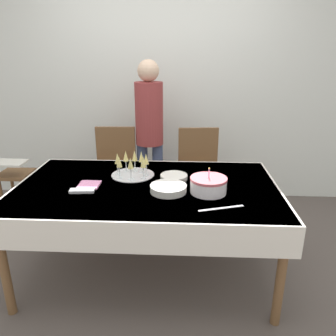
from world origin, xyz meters
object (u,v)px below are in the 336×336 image
Objects in this scene: dining_chair_far_left at (115,171)px; plate_stack_dessert at (174,177)px; person_standing at (149,126)px; birthday_cake at (208,185)px; plate_stack_main at (168,188)px; high_chair at (15,181)px; dining_chair_far_right at (199,173)px; champagne_tray at (132,165)px.

dining_chair_far_left is 4.65× the size of plate_stack_dessert.
birthday_cake is at bearing -65.45° from person_standing.
plate_stack_main reaches higher than high_chair.
high_chair is (-1.29, -0.36, -0.49)m from person_standing.
dining_chair_far_right is 4.65× the size of plate_stack_dessert.
dining_chair_far_left is 0.84m from dining_chair_far_right.
champagne_tray is at bearing 151.94° from birthday_cake.
plate_stack_dessert is at bearing -19.35° from high_chair.
birthday_cake is at bearing -48.96° from dining_chair_far_left.
birthday_cake reaches higher than plate_stack_dessert.
dining_chair_far_left reaches higher than birthday_cake.
high_chair is at bearing 160.65° from plate_stack_dessert.
champagne_tray is (0.29, -0.69, 0.31)m from dining_chair_far_left.
birthday_cake is at bearing -23.56° from high_chair.
person_standing is (0.34, 0.16, 0.44)m from dining_chair_far_left.
person_standing is 2.27× the size of high_chair.
dining_chair_far_right is 0.60× the size of person_standing.
birthday_cake reaches higher than plate_stack_main.
dining_chair_far_left is 1.19m from plate_stack_main.
plate_stack_main is at bearing -97.16° from plate_stack_dessert.
champagne_tray is 0.34m from plate_stack_dessert.
plate_stack_dessert is (0.33, -0.06, -0.07)m from champagne_tray.
dining_chair_far_right is at bearing -0.01° from dining_chair_far_left.
champagne_tray reaches higher than plate_stack_main.
plate_stack_main is 1.20m from person_standing.
dining_chair_far_right is at bearing 51.47° from champagne_tray.
plate_stack_main is at bearing -179.82° from birthday_cake.
person_standing reaches higher than birthday_cake.
plate_stack_main reaches higher than plate_stack_dessert.
dining_chair_far_right is 0.82m from plate_stack_dessert.
dining_chair_far_right is at bearing 6.49° from high_chair.
person_standing is at bearing 162.44° from dining_chair_far_right.
plate_stack_main is 1.23× the size of plate_stack_dessert.
dining_chair_far_left and dining_chair_far_right have the same top height.
person_standing reaches higher than champagne_tray.
person_standing reaches higher than dining_chair_far_right.
birthday_cake is at bearing -44.35° from plate_stack_dessert.
plate_stack_dessert is 0.98m from person_standing.
dining_chair_far_left is 0.97m from high_chair.
birthday_cake is (0.02, -1.00, 0.28)m from dining_chair_far_right.
dining_chair_far_left is 1.00× the size of dining_chair_far_right.
champagne_tray is at bearing 134.08° from plate_stack_main.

